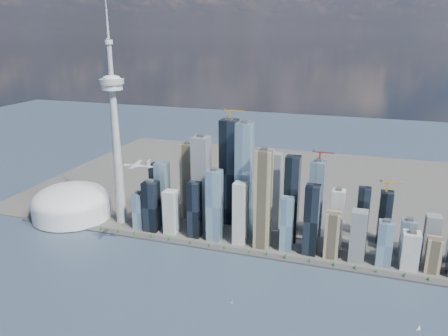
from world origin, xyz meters
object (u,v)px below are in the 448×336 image
(airplane, at_px, (137,166))
(sailboat_west, at_px, (232,302))
(sailboat_east, at_px, (419,328))
(dome_stadium, at_px, (72,203))
(needle_tower, at_px, (115,132))

(airplane, bearing_deg, sailboat_west, -23.57)
(airplane, xyz_separation_m, sailboat_west, (206.16, -54.31, -219.25))
(sailboat_east, bearing_deg, sailboat_west, 163.27)
(dome_stadium, distance_m, sailboat_east, 846.97)
(airplane, relative_size, sailboat_west, 6.10)
(sailboat_west, bearing_deg, dome_stadium, 170.48)
(sailboat_west, distance_m, sailboat_east, 311.16)
(needle_tower, bearing_deg, dome_stadium, -175.91)
(sailboat_west, bearing_deg, needle_tower, 161.69)
(dome_stadium, bearing_deg, needle_tower, 4.09)
(dome_stadium, height_order, sailboat_east, dome_stadium)
(dome_stadium, xyz_separation_m, sailboat_west, (509.47, -235.40, -36.22))
(needle_tower, xyz_separation_m, sailboat_west, (369.47, -245.40, -232.62))
(needle_tower, distance_m, airplane, 251.72)
(airplane, xyz_separation_m, sailboat_east, (516.31, -29.29, -219.40))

